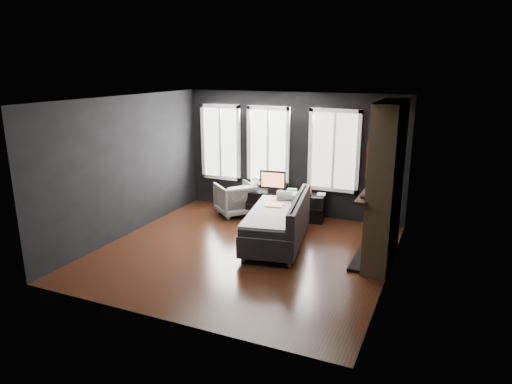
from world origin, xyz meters
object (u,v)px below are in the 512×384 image
at_px(sofa, 277,220).
at_px(armchair, 235,197).
at_px(mug, 309,192).
at_px(book, 317,189).
at_px(monitor, 273,180).
at_px(media_console, 286,205).
at_px(mantel_vase, 375,178).

xyz_separation_m(sofa, armchair, (-1.49, 1.28, -0.07)).
bearing_deg(mug, sofa, -95.09).
height_order(sofa, book, sofa).
xyz_separation_m(monitor, book, (0.96, 0.16, -0.14)).
bearing_deg(sofa, monitor, 103.85).
relative_size(sofa, monitor, 3.65).
bearing_deg(book, media_console, -169.98).
bearing_deg(media_console, armchair, -176.20).
xyz_separation_m(sofa, mantel_vase, (1.66, 0.45, 0.86)).
bearing_deg(mug, book, 30.64).
bearing_deg(mug, mantel_vase, -35.09).
height_order(media_console, monitor, monitor).
distance_m(media_console, book, 0.79).
xyz_separation_m(book, mantel_vase, (1.36, -1.17, 0.63)).
distance_m(media_console, mug, 0.62).
bearing_deg(book, monitor, -170.69).
distance_m(mug, mantel_vase, 1.98).
bearing_deg(monitor, sofa, -72.14).
xyz_separation_m(armchair, mug, (1.63, 0.24, 0.25)).
bearing_deg(sofa, mug, 74.44).
bearing_deg(media_console, monitor, -179.65).
bearing_deg(armchair, book, 142.53).
distance_m(media_console, monitor, 0.63).
bearing_deg(media_console, sofa, -83.52).
xyz_separation_m(media_console, monitor, (-0.29, -0.04, 0.55)).
height_order(sofa, mug, sofa).
xyz_separation_m(sofa, book, (0.30, 1.62, 0.23)).
relative_size(media_console, monitor, 2.84).
bearing_deg(sofa, media_console, 93.32).
distance_m(mug, book, 0.20).
bearing_deg(armchair, media_console, 142.93).
distance_m(sofa, mantel_vase, 1.92).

